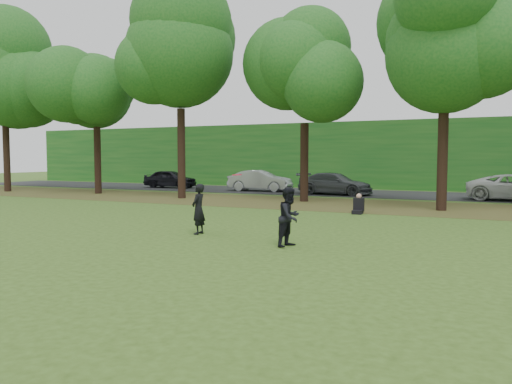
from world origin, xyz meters
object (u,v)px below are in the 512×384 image
at_px(frisbee, 237,175).
at_px(seated_person, 358,206).
at_px(player_left, 198,209).
at_px(player_right, 290,217).

distance_m(frisbee, seated_person, 8.60).
bearing_deg(player_left, frisbee, 62.69).
bearing_deg(player_right, player_left, 88.77).
bearing_deg(seated_person, player_right, -92.65).
distance_m(player_right, seated_person, 8.44).
bearing_deg(seated_person, frisbee, -103.48).
height_order(player_right, frisbee, frisbee).
bearing_deg(frisbee, player_left, 157.90).
xyz_separation_m(player_left, player_right, (3.28, -0.74, 0.01)).
distance_m(player_left, seated_person, 8.25).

